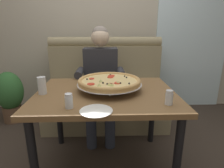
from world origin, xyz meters
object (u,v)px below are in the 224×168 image
Objects in this scene: patio_chair at (175,65)px; potted_plant at (10,95)px; plate_near_left at (96,110)px; pizza at (110,81)px; diner_main at (101,76)px; shaker_parmesan at (69,102)px; shaker_oregano at (169,98)px; dining_table at (106,102)px; drinking_glass at (42,87)px; booth_bench at (106,93)px.

potted_plant is (-2.69, -1.25, -0.14)m from patio_chair.
pizza is at bearing 77.44° from plate_near_left.
diner_main is at bearing 89.73° from plate_near_left.
shaker_parmesan is 0.15× the size of potted_plant.
plate_near_left is at bearing -46.96° from potted_plant.
patio_chair is at bearing 68.83° from shaker_oregano.
shaker_oregano is at bearing -38.70° from pizza.
dining_table is at bearing 52.87° from shaker_parmesan.
drinking_glass is (-0.95, 0.25, 0.02)m from shaker_oregano.
pizza is at bearing 51.82° from dining_table.
booth_bench reaches higher than drinking_glass.
shaker_oregano reaches higher than potted_plant.
diner_main is 1.48× the size of patio_chair.
plate_near_left is 0.25× the size of patio_chair.
plate_near_left is (-0.06, -1.30, 0.35)m from booth_bench.
plate_near_left is (-0.00, -1.04, 0.04)m from diner_main.
dining_table is at bearing 80.71° from plate_near_left.
booth_bench is at bearing 90.00° from dining_table.
plate_near_left is at bearing -37.83° from drinking_glass.
diner_main is 1.00m from shaker_parmesan.
diner_main is at bearing 79.09° from shaker_parmesan.
shaker_parmesan is at bearing -176.85° from shaker_oregano.
plate_near_left is 0.57m from drinking_glass.
shaker_parmesan is 3.01m from patio_chair.
booth_bench is 1.15m from drinking_glass.
dining_table is 11.34× the size of shaker_parmesan.
patio_chair is (1.40, 2.19, -0.12)m from dining_table.
drinking_glass is (-0.45, 0.35, 0.05)m from plate_near_left.
drinking_glass is 0.17× the size of patio_chair.
booth_bench is 1.29m from potted_plant.
shaker_oregano is 2.16m from potted_plant.
shaker_oregano is (0.69, 0.04, 0.00)m from shaker_parmesan.
plate_near_left is 1.84m from potted_plant.
shaker_oregano is 2.66m from patio_chair.
diner_main reaches higher than shaker_parmesan.
shaker_parmesan is at bearing -50.20° from potted_plant.
dining_table is 0.54m from shaker_oregano.
booth_bench is at bearing 87.23° from plate_near_left.
patio_chair reaches higher than plate_near_left.
pizza is at bearing 8.05° from drinking_glass.
potted_plant is at bearing 144.21° from dining_table.
drinking_glass is at bearing -175.92° from dining_table.
potted_plant is (-1.23, 1.32, -0.36)m from plate_near_left.
potted_plant is at bearing 179.27° from booth_bench.
pizza reaches higher than potted_plant.
shaker_parmesan is (-0.19, -0.97, 0.07)m from diner_main.
shaker_oregano is 0.51m from plate_near_left.
diner_main is (-0.06, -0.27, 0.31)m from booth_bench.
booth_bench is at bearing 61.73° from drinking_glass.
dining_table is 2.60m from patio_chair.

